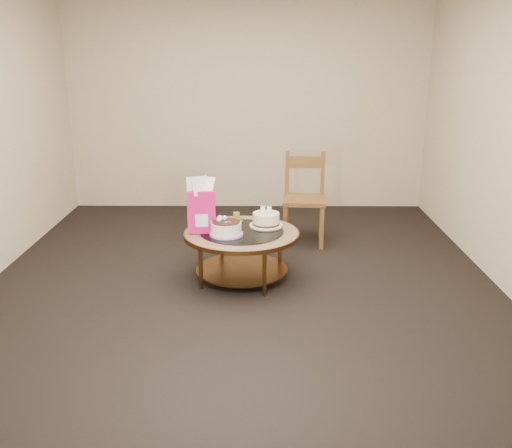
{
  "coord_description": "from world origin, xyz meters",
  "views": [
    {
      "loc": [
        0.16,
        -4.76,
        2.0
      ],
      "look_at": [
        0.13,
        0.02,
        0.52
      ],
      "focal_mm": 40.0,
      "sensor_mm": 36.0,
      "label": 1
    }
  ],
  "objects_px": {
    "cream_cake": "(266,220)",
    "gift_bag": "(201,205)",
    "decorated_cake": "(226,229)",
    "dining_chair": "(304,198)",
    "coffee_table": "(242,240)"
  },
  "relations": [
    {
      "from": "decorated_cake",
      "to": "gift_bag",
      "type": "xyz_separation_m",
      "value": [
        -0.22,
        0.1,
        0.18
      ]
    },
    {
      "from": "gift_bag",
      "to": "dining_chair",
      "type": "bearing_deg",
      "value": 40.37
    },
    {
      "from": "dining_chair",
      "to": "gift_bag",
      "type": "bearing_deg",
      "value": -127.46
    },
    {
      "from": "cream_cake",
      "to": "gift_bag",
      "type": "height_order",
      "value": "gift_bag"
    },
    {
      "from": "coffee_table",
      "to": "gift_bag",
      "type": "distance_m",
      "value": 0.47
    },
    {
      "from": "decorated_cake",
      "to": "dining_chair",
      "type": "height_order",
      "value": "dining_chair"
    },
    {
      "from": "coffee_table",
      "to": "dining_chair",
      "type": "height_order",
      "value": "dining_chair"
    },
    {
      "from": "gift_bag",
      "to": "cream_cake",
      "type": "bearing_deg",
      "value": 9.25
    },
    {
      "from": "cream_cake",
      "to": "dining_chair",
      "type": "xyz_separation_m",
      "value": [
        0.41,
        0.9,
        -0.03
      ]
    },
    {
      "from": "coffee_table",
      "to": "dining_chair",
      "type": "relative_size",
      "value": 1.07
    },
    {
      "from": "gift_bag",
      "to": "dining_chair",
      "type": "relative_size",
      "value": 0.51
    },
    {
      "from": "dining_chair",
      "to": "cream_cake",
      "type": "bearing_deg",
      "value": -109.61
    },
    {
      "from": "cream_cake",
      "to": "gift_bag",
      "type": "bearing_deg",
      "value": -154.6
    },
    {
      "from": "coffee_table",
      "to": "cream_cake",
      "type": "xyz_separation_m",
      "value": [
        0.22,
        0.16,
        0.14
      ]
    },
    {
      "from": "cream_cake",
      "to": "dining_chair",
      "type": "distance_m",
      "value": 0.99
    }
  ]
}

